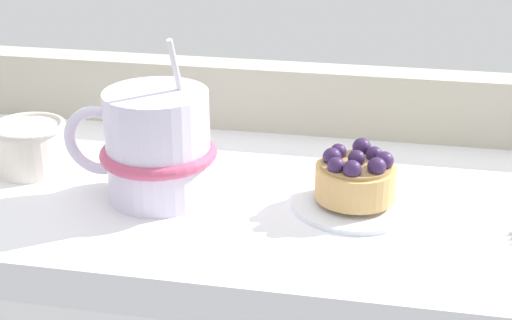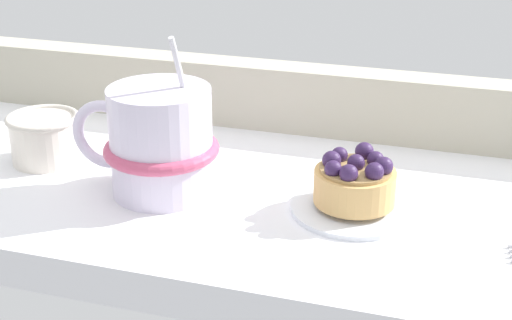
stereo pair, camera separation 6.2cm
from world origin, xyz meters
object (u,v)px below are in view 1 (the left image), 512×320
(coffee_mug, at_px, (156,146))
(sugar_bowl, at_px, (30,145))
(dessert_plate, at_px, (354,202))
(raspberry_tart, at_px, (356,177))

(coffee_mug, xyz_separation_m, sugar_bowl, (-0.13, 0.03, -0.02))
(dessert_plate, xyz_separation_m, sugar_bowl, (-0.30, 0.02, 0.02))
(coffee_mug, height_order, sugar_bowl, coffee_mug)
(dessert_plate, height_order, raspberry_tart, raspberry_tart)
(dessert_plate, relative_size, coffee_mug, 0.74)
(dessert_plate, height_order, sugar_bowl, sugar_bowl)
(coffee_mug, bearing_deg, dessert_plate, 4.10)
(raspberry_tart, xyz_separation_m, sugar_bowl, (-0.30, 0.02, -0.00))
(dessert_plate, bearing_deg, sugar_bowl, 176.75)
(coffee_mug, bearing_deg, sugar_bowl, 167.55)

